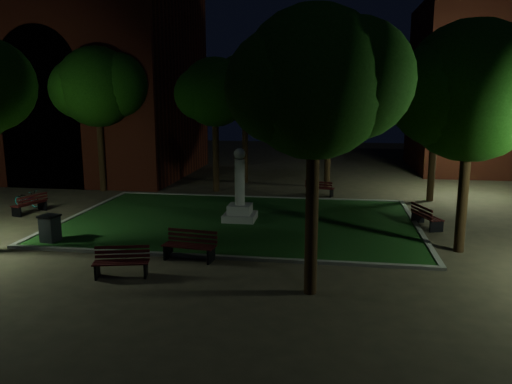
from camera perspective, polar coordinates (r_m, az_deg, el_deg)
ground at (r=20.30m, az=-2.88°, el=-4.81°), size 80.00×80.00×0.00m
lawn at (r=22.18m, az=-1.84°, el=-3.31°), size 15.00×10.00×0.08m
lawn_kerb at (r=22.17m, az=-1.84°, el=-3.26°), size 15.40×10.40×0.12m
monument at (r=21.97m, az=-1.85°, el=-1.00°), size 1.40×1.40×3.20m
building_main at (r=38.45m, az=-22.90°, el=12.99°), size 20.00×12.00×15.00m
tree_north_wl at (r=28.58m, az=-4.56°, el=11.29°), size 4.75×3.88×7.62m
tree_north_er at (r=30.07m, az=8.59°, el=10.67°), size 6.28×5.13×7.96m
tree_ne at (r=27.51m, az=20.10°, el=9.46°), size 5.00×4.08×7.13m
tree_east at (r=18.74m, az=23.74°, el=10.49°), size 5.90×4.82×8.07m
tree_se at (r=13.49m, az=7.12°, el=12.22°), size 4.98×4.07×7.90m
tree_nw at (r=29.97m, az=-17.51°, el=11.38°), size 5.53×4.52×8.22m
tree_far_north at (r=31.42m, az=-1.12°, el=12.01°), size 4.87×3.98×8.05m
lamppost_nw at (r=31.75m, az=-18.21°, el=6.24°), size 1.18×0.28×4.53m
lamppost_ne at (r=29.60m, az=23.13°, el=5.48°), size 1.18×0.28×4.44m
bench_near_left at (r=16.16m, az=-15.11°, el=-7.81°), size 1.78×0.98×0.93m
bench_near_right at (r=17.27m, az=-7.55°, el=-6.16°), size 1.88×0.87×1.00m
bench_left_side at (r=25.89m, az=-24.39°, el=-1.31°), size 1.03×1.78×0.92m
bench_right_side at (r=22.32m, az=18.83°, el=-2.74°), size 1.15×1.84×0.95m
bench_far_side at (r=27.90m, az=7.27°, el=0.37°), size 1.65×0.97×0.85m
trash_bin at (r=20.44m, az=-22.47°, el=-3.93°), size 0.73×0.73×1.10m
bicycle at (r=27.47m, az=-24.72°, el=-0.72°), size 1.65×0.84×0.83m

